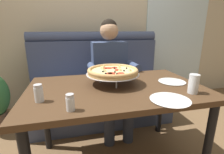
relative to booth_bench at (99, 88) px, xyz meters
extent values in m
cube|color=beige|center=(0.00, 0.57, 1.00)|extent=(6.00, 0.12, 2.80)
cube|color=white|center=(1.43, 0.50, 1.00)|extent=(1.10, 0.02, 2.80)
cube|color=#424C6B|center=(0.00, -0.13, -0.17)|extent=(1.75, 0.60, 0.46)
cube|color=#424C6B|center=(0.00, 0.26, 0.29)|extent=(1.75, 0.18, 0.65)
cylinder|color=#424C6B|center=(0.00, 0.26, 0.66)|extent=(1.75, 0.14, 0.14)
cube|color=#4C331E|center=(0.00, -0.89, 0.31)|extent=(1.37, 0.85, 0.04)
cylinder|color=black|center=(0.61, -1.24, -0.05)|extent=(0.06, 0.06, 0.69)
cylinder|color=black|center=(-0.61, -0.54, -0.05)|extent=(0.06, 0.06, 0.69)
cylinder|color=black|center=(0.61, -0.54, -0.05)|extent=(0.06, 0.06, 0.69)
cube|color=#2D3342|center=(0.10, -0.38, 0.14)|extent=(0.34, 0.40, 0.15)
cylinder|color=#2D3342|center=(0.00, -0.63, -0.17)|extent=(0.11, 0.11, 0.46)
cylinder|color=#2D3342|center=(0.20, -0.63, -0.17)|extent=(0.11, 0.11, 0.46)
cube|color=#38476B|center=(0.10, -0.16, 0.34)|extent=(0.40, 0.22, 0.56)
cylinder|color=#38476B|center=(-0.13, -0.38, 0.37)|extent=(0.08, 0.28, 0.08)
cylinder|color=#38476B|center=(0.33, -0.38, 0.37)|extent=(0.08, 0.28, 0.08)
sphere|color=tan|center=(0.10, -0.18, 0.75)|extent=(0.21, 0.21, 0.21)
sphere|color=black|center=(0.10, -0.17, 0.78)|extent=(0.19, 0.19, 0.19)
cylinder|color=silver|center=(-0.01, -0.93, 0.37)|extent=(0.01, 0.01, 0.08)
cylinder|color=silver|center=(-0.11, -0.76, 0.37)|extent=(0.01, 0.01, 0.08)
cylinder|color=silver|center=(0.09, -0.76, 0.37)|extent=(0.01, 0.01, 0.08)
torus|color=silver|center=(-0.01, -0.82, 0.41)|extent=(0.24, 0.24, 0.01)
cylinder|color=silver|center=(-0.01, -0.82, 0.41)|extent=(0.43, 0.43, 0.00)
cylinder|color=tan|center=(-0.01, -0.82, 0.43)|extent=(0.41, 0.41, 0.02)
torus|color=tan|center=(-0.01, -0.82, 0.44)|extent=(0.41, 0.41, 0.03)
cylinder|color=beige|center=(-0.01, -0.82, 0.44)|extent=(0.35, 0.35, 0.01)
cylinder|color=red|center=(-0.07, -0.74, 0.45)|extent=(0.05, 0.05, 0.01)
cylinder|color=red|center=(0.02, -0.94, 0.45)|extent=(0.06, 0.06, 0.01)
cylinder|color=red|center=(-0.03, -0.74, 0.45)|extent=(0.05, 0.05, 0.01)
cylinder|color=red|center=(0.03, -0.83, 0.45)|extent=(0.06, 0.06, 0.01)
cylinder|color=red|center=(0.02, -0.74, 0.45)|extent=(0.05, 0.05, 0.01)
cylinder|color=red|center=(-0.05, -0.92, 0.45)|extent=(0.06, 0.06, 0.01)
cylinder|color=red|center=(-0.06, -0.92, 0.45)|extent=(0.05, 0.05, 0.01)
sphere|color=black|center=(-0.09, -0.92, 0.45)|extent=(0.01, 0.01, 0.01)
sphere|color=black|center=(-0.01, -0.89, 0.45)|extent=(0.01, 0.01, 0.01)
sphere|color=black|center=(0.11, -0.79, 0.45)|extent=(0.01, 0.01, 0.01)
sphere|color=black|center=(-0.02, -0.96, 0.45)|extent=(0.01, 0.01, 0.01)
sphere|color=black|center=(-0.10, -0.86, 0.45)|extent=(0.01, 0.01, 0.01)
sphere|color=black|center=(0.07, -0.87, 0.45)|extent=(0.01, 0.01, 0.01)
sphere|color=black|center=(0.01, -0.77, 0.45)|extent=(0.01, 0.01, 0.01)
cone|color=#CCC675|center=(0.11, -0.88, 0.46)|extent=(0.04, 0.04, 0.02)
cone|color=#CCC675|center=(0.07, -0.73, 0.46)|extent=(0.04, 0.04, 0.02)
cone|color=#CCC675|center=(-0.08, -0.84, 0.46)|extent=(0.04, 0.04, 0.02)
cone|color=#CCC675|center=(-0.06, -0.70, 0.46)|extent=(0.04, 0.04, 0.02)
cone|color=#CCC675|center=(-0.09, -0.77, 0.46)|extent=(0.04, 0.04, 0.02)
cone|color=#CCC675|center=(0.04, -0.85, 0.46)|extent=(0.04, 0.04, 0.02)
cylinder|color=white|center=(-0.54, -1.05, 0.38)|extent=(0.05, 0.05, 0.09)
cylinder|color=#A82D19|center=(-0.54, -1.05, 0.35)|extent=(0.05, 0.05, 0.05)
cylinder|color=silver|center=(-0.54, -1.05, 0.43)|extent=(0.05, 0.05, 0.02)
cylinder|color=white|center=(-0.35, -1.22, 0.37)|extent=(0.05, 0.05, 0.08)
cylinder|color=#4C6633|center=(-0.35, -1.22, 0.35)|extent=(0.04, 0.04, 0.05)
cylinder|color=silver|center=(-0.35, -1.22, 0.42)|extent=(0.04, 0.04, 0.02)
cylinder|color=white|center=(0.49, -0.90, 0.33)|extent=(0.16, 0.16, 0.01)
cone|color=white|center=(0.49, -0.90, 0.34)|extent=(0.23, 0.23, 0.01)
cylinder|color=white|center=(0.26, -1.23, 0.33)|extent=(0.18, 0.18, 0.01)
cone|color=white|center=(0.26, -1.23, 0.34)|extent=(0.26, 0.26, 0.01)
cylinder|color=silver|center=(0.49, -1.15, 0.40)|extent=(0.07, 0.07, 0.14)
cylinder|color=gold|center=(0.49, -1.15, 0.37)|extent=(0.06, 0.06, 0.08)
cylinder|color=black|center=(1.54, 1.21, -0.18)|extent=(0.02, 0.02, 0.44)
cylinder|color=black|center=(1.50, 1.47, -0.18)|extent=(0.02, 0.02, 0.44)
cylinder|color=black|center=(1.28, 1.17, -0.18)|extent=(0.02, 0.02, 0.44)
cylinder|color=black|center=(1.24, 1.43, -0.18)|extent=(0.02, 0.02, 0.44)
cylinder|color=black|center=(1.39, 1.32, 0.05)|extent=(0.40, 0.40, 0.02)
cube|color=black|center=(1.23, 1.30, 0.25)|extent=(0.06, 0.32, 0.42)
camera|label=1|loc=(-0.33, -2.10, 0.77)|focal=26.92mm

